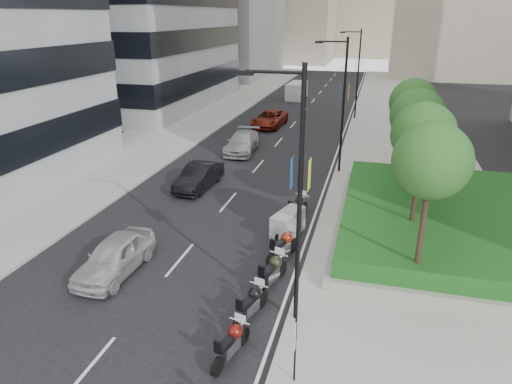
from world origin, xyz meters
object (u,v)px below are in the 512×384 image
(lamp_post_2, at_px, (357,70))
(motorcycle_3, at_px, (272,271))
(car_b, at_px, (199,177))
(delivery_van, at_px, (296,91))
(motorcycle_1, at_px, (232,343))
(motorcycle_2, at_px, (251,303))
(motorcycle_6, at_px, (297,207))
(car_d, at_px, (270,119))
(car_a, at_px, (115,256))
(car_c, at_px, (242,142))
(motorcycle_5, at_px, (288,224))
(lamp_post_1, at_px, (341,100))
(parking_sign, at_px, (295,344))
(motorcycle_4, at_px, (283,246))
(lamp_post_0, at_px, (295,189))

(lamp_post_2, bearing_deg, motorcycle_3, -92.03)
(car_b, bearing_deg, delivery_van, 93.36)
(motorcycle_1, bearing_deg, motorcycle_2, 12.29)
(delivery_van, bearing_deg, motorcycle_6, -76.65)
(motorcycle_2, xyz_separation_m, car_d, (-6.34, 29.78, 0.17))
(motorcycle_2, relative_size, car_a, 0.49)
(motorcycle_2, height_order, car_c, car_c)
(motorcycle_2, height_order, motorcycle_5, motorcycle_5)
(motorcycle_2, bearing_deg, delivery_van, 24.24)
(car_d, bearing_deg, lamp_post_1, -54.58)
(parking_sign, height_order, motorcycle_4, parking_sign)
(parking_sign, distance_m, car_a, 9.54)
(lamp_post_2, relative_size, motorcycle_2, 4.05)
(motorcycle_6, xyz_separation_m, car_c, (-6.49, 11.54, 0.15))
(delivery_van, bearing_deg, car_d, -86.04)
(lamp_post_0, distance_m, car_b, 14.96)
(parking_sign, height_order, car_d, parking_sign)
(car_a, bearing_deg, car_b, 92.97)
(parking_sign, xyz_separation_m, motorcycle_2, (-2.07, 2.77, -0.85))
(lamp_post_0, distance_m, motorcycle_1, 5.29)
(car_a, relative_size, car_b, 0.99)
(motorcycle_1, bearing_deg, car_c, 29.32)
(lamp_post_2, height_order, car_a, lamp_post_2)
(lamp_post_0, distance_m, motorcycle_6, 9.95)
(lamp_post_2, relative_size, motorcycle_5, 3.87)
(lamp_post_1, xyz_separation_m, motorcycle_3, (-1.17, -14.97, -4.42))
(motorcycle_6, height_order, car_a, car_a)
(motorcycle_3, xyz_separation_m, delivery_van, (-6.81, 43.71, 0.33))
(parking_sign, distance_m, motorcycle_3, 5.41)
(motorcycle_5, height_order, car_c, car_c)
(motorcycle_4, distance_m, car_d, 26.07)
(lamp_post_2, bearing_deg, car_c, -118.13)
(lamp_post_1, relative_size, motorcycle_4, 4.02)
(lamp_post_0, relative_size, motorcycle_3, 3.80)
(parking_sign, relative_size, motorcycle_6, 1.09)
(motorcycle_6, xyz_separation_m, car_b, (-6.82, 2.97, 0.13))
(car_b, distance_m, car_c, 8.58)
(motorcycle_1, bearing_deg, car_a, 73.32)
(car_a, relative_size, delivery_van, 0.90)
(lamp_post_0, xyz_separation_m, parking_sign, (0.66, -3.00, -3.61))
(motorcycle_1, xyz_separation_m, motorcycle_3, (0.30, 4.43, 0.06))
(lamp_post_2, distance_m, motorcycle_5, 28.85)
(motorcycle_5, bearing_deg, lamp_post_2, 13.68)
(lamp_post_1, distance_m, motorcycle_5, 11.45)
(motorcycle_1, xyz_separation_m, car_d, (-6.28, 31.96, 0.18))
(motorcycle_4, relative_size, car_d, 0.40)
(car_a, bearing_deg, lamp_post_0, -8.45)
(motorcycle_1, height_order, motorcycle_3, motorcycle_3)
(lamp_post_0, xyz_separation_m, motorcycle_1, (-1.47, -2.40, -4.48))
(car_a, distance_m, car_c, 19.03)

